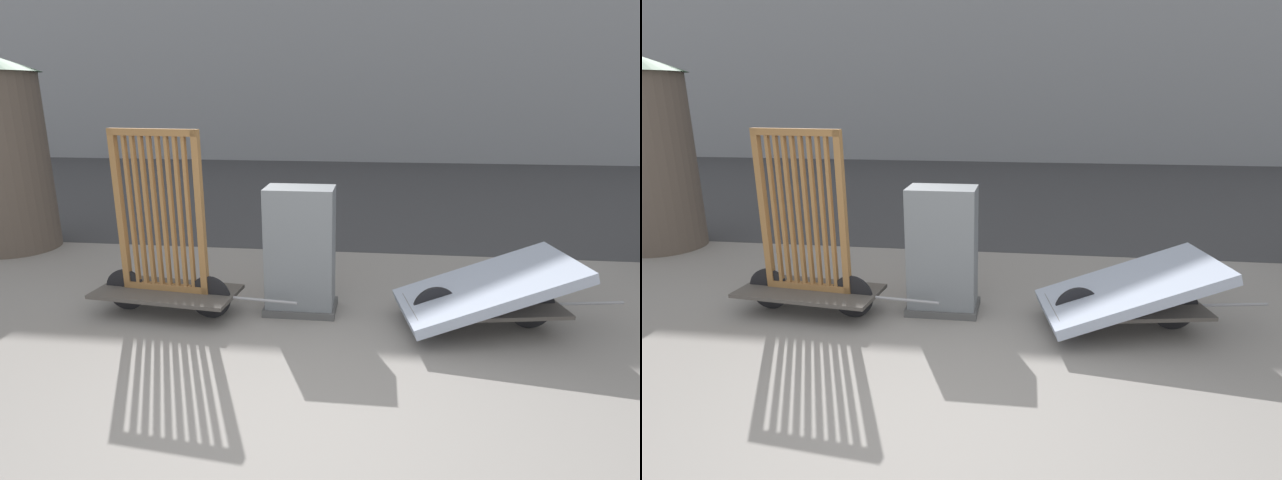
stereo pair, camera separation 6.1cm
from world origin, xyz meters
TOP-DOWN VIEW (x-y plane):
  - ground_plane at (0.00, 0.00)m, footprint 60.00×60.00m
  - road_strip at (0.00, 9.58)m, footprint 56.00×10.47m
  - bike_cart_with_bedframe at (-1.67, 1.92)m, footprint 2.26×0.83m
  - bike_cart_with_mattress at (1.68, 1.92)m, footprint 2.37×1.28m
  - utility_cabinet at (-0.24, 2.16)m, footprint 0.78×0.50m
  - advertising_column at (-5.00, 4.00)m, footprint 1.37×1.37m

SIDE VIEW (x-z plane):
  - ground_plane at x=0.00m, z-range 0.00..0.00m
  - road_strip at x=0.00m, z-range 0.00..0.01m
  - bike_cart_with_mattress at x=1.68m, z-range 0.02..0.80m
  - utility_cabinet at x=-0.24m, z-range -0.04..1.35m
  - bike_cart_with_bedframe at x=-1.67m, z-range -0.34..1.66m
  - advertising_column at x=-5.00m, z-range 0.03..2.90m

